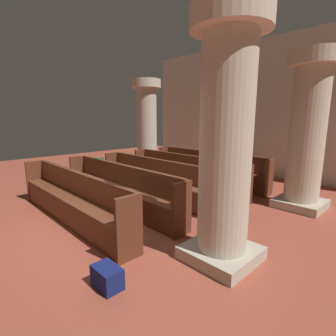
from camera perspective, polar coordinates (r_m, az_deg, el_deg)
ground_plane at (r=5.13m, az=-12.35°, el=-11.86°), size 19.20×19.20×0.00m
back_wall at (r=9.43m, az=20.91°, el=12.11°), size 10.00×0.16×4.50m
pew_row_0 at (r=7.95m, az=8.88°, el=0.39°), size 3.90×0.47×0.95m
pew_row_1 at (r=7.13m, az=3.66°, el=-0.74°), size 3.90×0.46×0.95m
pew_row_2 at (r=6.40m, az=-2.84°, el=-2.14°), size 3.90×0.47×0.95m
pew_row_3 at (r=5.77m, az=-10.89°, el=-3.82°), size 3.90×0.46×0.95m
pew_row_4 at (r=5.29m, az=-20.70°, el=-5.77°), size 3.90×0.46×0.95m
pillar_aisle_side at (r=6.25m, az=28.56°, el=7.45°), size 1.04×1.04×3.31m
pillar_far_side at (r=9.63m, az=-4.70°, el=9.64°), size 1.04×1.04×3.31m
pillar_aisle_rear at (r=3.45m, az=12.72°, el=6.51°), size 1.01×1.01×3.31m
lectern at (r=8.76m, az=14.94°, el=0.75°), size 0.48×0.45×1.08m
hymn_book at (r=6.72m, az=-14.97°, el=2.04°), size 0.13×0.21×0.03m
kneeler_box_navy at (r=3.39m, az=-13.33°, el=-22.49°), size 0.38×0.25×0.26m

